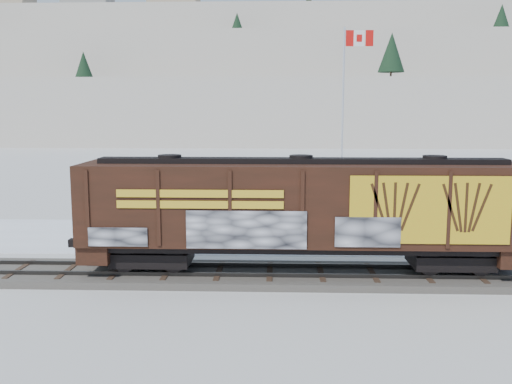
{
  "coord_description": "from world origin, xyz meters",
  "views": [
    {
      "loc": [
        0.24,
        -21.71,
        6.61
      ],
      "look_at": [
        -0.65,
        3.0,
        3.01
      ],
      "focal_mm": 40.0,
      "sensor_mm": 36.0,
      "label": 1
    }
  ],
  "objects_px": {
    "car_dark": "(396,221)",
    "flagpole": "(344,144)",
    "hopper_railcar": "(301,208)",
    "car_silver": "(160,221)",
    "car_white": "(347,227)"
  },
  "relations": [
    {
      "from": "car_dark",
      "to": "flagpole",
      "type": "bearing_deg",
      "value": 13.21
    },
    {
      "from": "flagpole",
      "to": "car_dark",
      "type": "distance_m",
      "value": 8.4
    },
    {
      "from": "hopper_railcar",
      "to": "car_dark",
      "type": "bearing_deg",
      "value": 57.19
    },
    {
      "from": "hopper_railcar",
      "to": "flagpole",
      "type": "distance_m",
      "value": 16.16
    },
    {
      "from": "hopper_railcar",
      "to": "car_silver",
      "type": "distance_m",
      "value": 10.37
    },
    {
      "from": "car_silver",
      "to": "car_dark",
      "type": "distance_m",
      "value": 12.51
    },
    {
      "from": "hopper_railcar",
      "to": "car_dark",
      "type": "height_order",
      "value": "hopper_railcar"
    },
    {
      "from": "flagpole",
      "to": "car_white",
      "type": "height_order",
      "value": "flagpole"
    },
    {
      "from": "hopper_railcar",
      "to": "car_white",
      "type": "distance_m",
      "value": 6.76
    },
    {
      "from": "hopper_railcar",
      "to": "car_dark",
      "type": "distance_m",
      "value": 10.27
    },
    {
      "from": "car_silver",
      "to": "car_dark",
      "type": "xyz_separation_m",
      "value": [
        12.47,
        1.1,
        -0.12
      ]
    },
    {
      "from": "hopper_railcar",
      "to": "flagpole",
      "type": "relative_size",
      "value": 1.43
    },
    {
      "from": "hopper_railcar",
      "to": "flagpole",
      "type": "height_order",
      "value": "flagpole"
    },
    {
      "from": "car_dark",
      "to": "hopper_railcar",
      "type": "bearing_deg",
      "value": 144.99
    },
    {
      "from": "flagpole",
      "to": "car_dark",
      "type": "relative_size",
      "value": 2.6
    }
  ]
}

